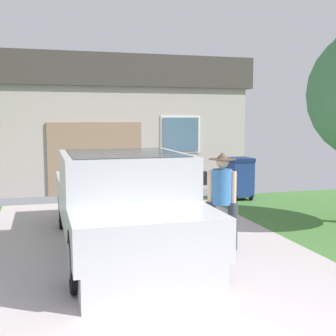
{
  "coord_description": "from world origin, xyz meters",
  "views": [
    {
      "loc": [
        -1.59,
        -2.52,
        2.15
      ],
      "look_at": [
        0.4,
        4.54,
        1.34
      ],
      "focal_mm": 47.41,
      "sensor_mm": 36.0,
      "label": 1
    }
  ],
  "objects": [
    {
      "name": "wheeled_trash_bin",
      "position": [
        3.46,
        8.3,
        0.6
      ],
      "size": [
        0.6,
        0.72,
        1.12
      ],
      "color": "navy",
      "rests_on": "ground"
    },
    {
      "name": "house_with_garage",
      "position": [
        -0.36,
        12.92,
        2.02
      ],
      "size": [
        10.01,
        5.88,
        3.99
      ],
      "color": "#B6AAA4",
      "rests_on": "ground"
    },
    {
      "name": "person_with_hat",
      "position": [
        1.22,
        4.15,
        0.88
      ],
      "size": [
        0.49,
        0.44,
        1.61
      ],
      "rotation": [
        0.0,
        0.0,
        2.67
      ],
      "color": "#333842",
      "rests_on": "ground"
    },
    {
      "name": "handbag",
      "position": [
        0.99,
        3.86,
        0.14
      ],
      "size": [
        0.37,
        0.19,
        0.46
      ],
      "color": "#232328",
      "rests_on": "ground"
    },
    {
      "name": "pickup_truck",
      "position": [
        -0.37,
        4.49,
        0.73
      ],
      "size": [
        2.07,
        5.4,
        1.62
      ],
      "rotation": [
        0.0,
        0.0,
        3.14
      ],
      "color": "silver",
      "rests_on": "ground"
    }
  ]
}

